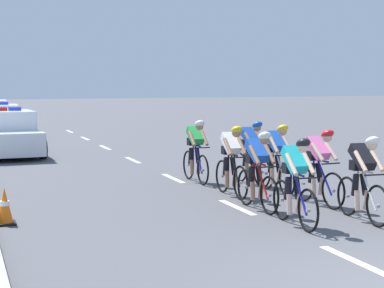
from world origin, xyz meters
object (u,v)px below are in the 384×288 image
at_px(cyclist_seventh, 196,150).
at_px(traffic_cone_near, 5,207).
at_px(cyclist_third, 258,169).
at_px(police_car_nearest, 8,135).
at_px(cyclist_lead, 295,180).
at_px(cyclist_fourth, 319,166).
at_px(cyclist_eighth, 251,152).
at_px(cyclist_sixth, 277,157).
at_px(cyclist_second, 363,177).
at_px(cyclist_fifth, 232,160).

relative_size(cyclist_seventh, traffic_cone_near, 2.69).
height_order(cyclist_third, traffic_cone_near, cyclist_third).
bearing_deg(police_car_nearest, cyclist_third, -70.95).
bearing_deg(cyclist_lead, cyclist_fourth, 48.00).
bearing_deg(cyclist_fourth, cyclist_eighth, 93.94).
bearing_deg(traffic_cone_near, police_car_nearest, 85.48).
bearing_deg(cyclist_sixth, cyclist_third, -127.54).
xyz_separation_m(cyclist_sixth, police_car_nearest, (-5.01, 9.40, -0.11)).
height_order(cyclist_fourth, police_car_nearest, police_car_nearest).
bearing_deg(cyclist_third, police_car_nearest, 109.05).
bearing_deg(cyclist_lead, cyclist_second, -3.12).
xyz_separation_m(cyclist_lead, cyclist_eighth, (1.15, 4.24, 0.00)).
relative_size(cyclist_second, traffic_cone_near, 2.69).
height_order(cyclist_lead, cyclist_seventh, same).
distance_m(cyclist_third, cyclist_eighth, 3.00).
relative_size(cyclist_lead, cyclist_seventh, 1.00).
height_order(cyclist_seventh, police_car_nearest, police_car_nearest).
bearing_deg(cyclist_second, traffic_cone_near, 162.47).
xyz_separation_m(cyclist_second, cyclist_fifth, (-1.18, 3.07, 0.00)).
bearing_deg(cyclist_lead, cyclist_seventh, 89.29).
distance_m(cyclist_third, police_car_nearest, 11.62).
height_order(cyclist_third, cyclist_fifth, same).
distance_m(cyclist_fourth, cyclist_fifth, 1.95).
xyz_separation_m(cyclist_lead, police_car_nearest, (-3.80, 12.45, -0.11)).
distance_m(cyclist_second, traffic_cone_near, 6.24).
bearing_deg(cyclist_fifth, cyclist_lead, -92.22).
distance_m(cyclist_lead, cyclist_sixth, 3.28).
distance_m(cyclist_lead, cyclist_fourth, 2.00).
height_order(cyclist_lead, cyclist_third, same).
bearing_deg(cyclist_seventh, cyclist_third, -91.03).
bearing_deg(traffic_cone_near, cyclist_seventh, 34.81).
xyz_separation_m(cyclist_second, cyclist_third, (-1.30, 1.54, 0.00)).
distance_m(cyclist_seventh, cyclist_eighth, 1.37).
bearing_deg(police_car_nearest, traffic_cone_near, -94.52).
distance_m(cyclist_fourth, cyclist_eighth, 2.76).
relative_size(cyclist_fifth, cyclist_seventh, 1.00).
relative_size(cyclist_fifth, police_car_nearest, 0.39).
bearing_deg(traffic_cone_near, cyclist_sixth, 11.99).
relative_size(cyclist_lead, cyclist_fourth, 1.00).
bearing_deg(police_car_nearest, cyclist_sixth, -61.96).
relative_size(cyclist_seventh, cyclist_eighth, 1.00).
bearing_deg(cyclist_second, cyclist_fourth, 88.66).
relative_size(cyclist_fourth, police_car_nearest, 0.39).
distance_m(cyclist_fifth, cyclist_sixth, 1.10).
xyz_separation_m(cyclist_third, cyclist_seventh, (0.06, 3.61, 0.00)).
distance_m(cyclist_third, traffic_cone_near, 4.67).
bearing_deg(police_car_nearest, cyclist_eighth, -58.97).
bearing_deg(cyclist_lead, police_car_nearest, 106.96).
bearing_deg(cyclist_sixth, cyclist_fourth, -85.53).
bearing_deg(traffic_cone_near, cyclist_second, -17.53).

